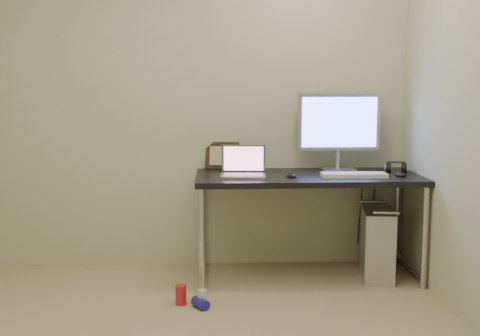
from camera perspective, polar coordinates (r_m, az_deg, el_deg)
name	(u,v)px	position (r m, az deg, el deg)	size (l,w,h in m)	color
wall_back	(175,103)	(4.57, -6.14, 6.16)	(3.50, 0.02, 2.50)	beige
desk	(308,186)	(4.32, 6.43, -1.66)	(1.59, 0.70, 0.75)	black
tower_computer	(377,243)	(4.50, 12.88, -6.95)	(0.28, 0.50, 0.53)	silver
cable_a	(360,213)	(4.75, 11.32, -4.22)	(0.01, 0.01, 0.70)	black
cable_b	(372,216)	(4.76, 12.43, -4.48)	(0.01, 0.01, 0.72)	black
can_red	(181,295)	(3.92, -5.63, -11.88)	(0.07, 0.07, 0.13)	red
can_white	(203,298)	(3.87, -3.57, -12.23)	(0.06, 0.06, 0.11)	silver
can_blue	(200,303)	(3.86, -3.77, -12.68)	(0.07, 0.07, 0.12)	#221FAB
laptop	(243,169)	(4.20, 0.32, -0.10)	(0.33, 0.28, 0.22)	#B3B2B9
monitor	(339,126)	(4.52, 9.35, 3.98)	(0.61, 0.18, 0.57)	#B3B2B9
keyboard	(354,175)	(4.25, 10.74, -0.65)	(0.45, 0.15, 0.03)	white
mouse_right	(401,174)	(4.35, 14.98, -0.53)	(0.07, 0.11, 0.04)	black
mouse_left	(291,175)	(4.18, 4.88, -0.64)	(0.06, 0.10, 0.03)	black
headphones	(396,169)	(4.53, 14.59, -0.07)	(0.17, 0.10, 0.10)	black
picture_frame	(222,156)	(4.56, -1.70, 1.19)	(0.26, 0.03, 0.20)	black
webcam	(248,159)	(4.54, 0.78, 0.86)	(0.04, 0.03, 0.11)	silver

